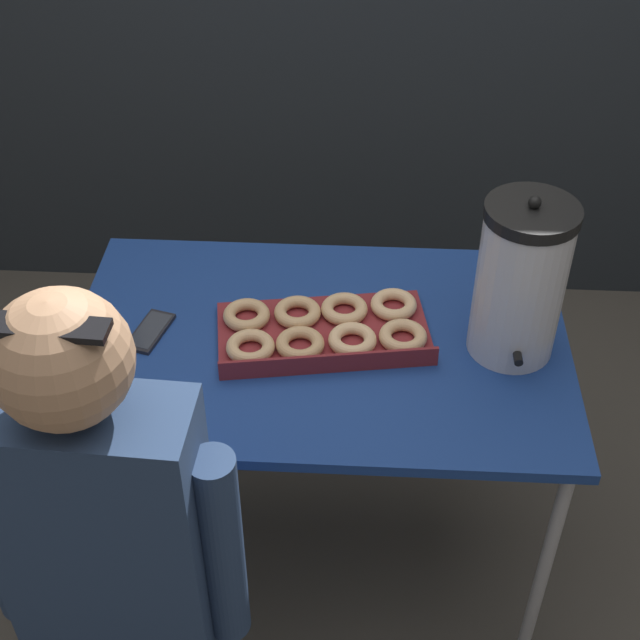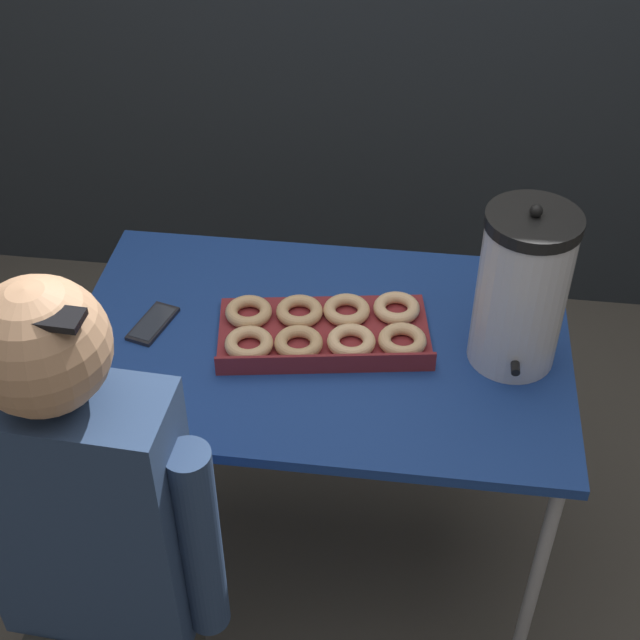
% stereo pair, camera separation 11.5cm
% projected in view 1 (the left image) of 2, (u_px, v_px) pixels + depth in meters
% --- Properties ---
extents(ground_plane, '(12.00, 12.00, 0.00)m').
position_uv_depth(ground_plane, '(319.00, 535.00, 2.61)').
color(ground_plane, '#4C473F').
extents(folding_table, '(1.19, 0.78, 0.76)m').
position_uv_depth(folding_table, '(319.00, 356.00, 2.15)').
color(folding_table, navy).
rests_on(folding_table, ground).
extents(donut_box, '(0.54, 0.34, 0.05)m').
position_uv_depth(donut_box, '(324.00, 330.00, 2.11)').
color(donut_box, maroon).
rests_on(donut_box, folding_table).
extents(coffee_urn, '(0.20, 0.23, 0.41)m').
position_uv_depth(coffee_urn, '(520.00, 281.00, 1.97)').
color(coffee_urn, silver).
rests_on(coffee_urn, folding_table).
extents(cell_phone, '(0.10, 0.16, 0.01)m').
position_uv_depth(cell_phone, '(150.00, 332.00, 2.13)').
color(cell_phone, black).
rests_on(cell_phone, folding_table).
extents(person_seated, '(0.52, 0.23, 1.34)m').
position_uv_depth(person_seated, '(115.00, 572.00, 1.74)').
color(person_seated, '#33332D').
rests_on(person_seated, ground).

